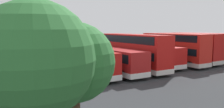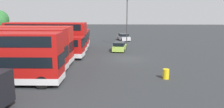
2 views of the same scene
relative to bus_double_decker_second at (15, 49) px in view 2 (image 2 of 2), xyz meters
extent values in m
plane|color=#2D3033|center=(7.04, -11.87, -2.45)|extent=(140.00, 140.00, 0.00)
cube|color=black|center=(-3.88, -5.73, -0.20)|extent=(2.25, 0.08, 1.10)
cylinder|color=black|center=(-2.77, -4.29, -1.90)|extent=(0.31, 1.10, 1.10)
cylinder|color=black|center=(-5.02, -4.31, -1.90)|extent=(0.31, 1.10, 1.10)
cube|color=#B71411|center=(0.00, 0.00, 0.00)|extent=(2.57, 10.44, 4.20)
cube|color=silver|center=(0.00, 0.00, -1.82)|extent=(2.61, 10.48, 0.55)
cube|color=black|center=(0.00, 0.00, -0.20)|extent=(2.63, 9.64, 0.90)
cube|color=black|center=(0.00, 0.00, 1.50)|extent=(2.63, 9.64, 0.90)
cube|color=black|center=(-0.01, -5.25, -0.20)|extent=(2.25, 0.06, 1.10)
cylinder|color=black|center=(1.12, -3.82, -1.90)|extent=(0.30, 1.10, 1.10)
cylinder|color=black|center=(-1.13, -3.81, -1.90)|extent=(0.30, 1.10, 1.10)
cube|color=red|center=(3.34, 0.24, 0.00)|extent=(2.68, 10.77, 4.20)
cube|color=silver|center=(3.34, 0.24, -1.82)|extent=(2.72, 10.81, 0.55)
cube|color=black|center=(3.34, 0.24, -0.20)|extent=(2.73, 9.97, 0.90)
cube|color=black|center=(3.34, 0.24, 1.50)|extent=(2.73, 9.97, 0.90)
cube|color=black|center=(3.28, -5.16, -0.20)|extent=(2.25, 0.09, 1.10)
cylinder|color=black|center=(4.42, -3.75, -1.90)|extent=(0.31, 1.10, 1.10)
cylinder|color=black|center=(2.17, -3.72, -1.90)|extent=(0.31, 1.10, 1.10)
cube|color=#B71411|center=(6.96, -0.61, -0.80)|extent=(2.89, 10.72, 2.60)
cube|color=silver|center=(6.96, -0.61, -1.82)|extent=(2.93, 10.76, 0.55)
cube|color=black|center=(6.96, -0.61, -0.20)|extent=(2.93, 9.92, 0.90)
cube|color=black|center=(6.79, -5.96, -0.20)|extent=(2.25, 0.13, 1.10)
cylinder|color=black|center=(7.96, -4.57, -1.90)|extent=(0.34, 1.11, 1.10)
cylinder|color=black|center=(5.71, -4.50, -1.90)|extent=(0.34, 1.11, 1.10)
cylinder|color=black|center=(8.21, 3.27, -1.90)|extent=(0.34, 1.11, 1.10)
cylinder|color=black|center=(5.96, 3.34, -1.90)|extent=(0.34, 1.11, 1.10)
cube|color=#B71411|center=(10.73, 0.18, 0.00)|extent=(2.92, 11.88, 4.20)
cube|color=silver|center=(10.73, 0.18, -1.82)|extent=(2.96, 11.93, 0.55)
cube|color=black|center=(10.73, 0.18, -0.20)|extent=(2.96, 11.09, 0.90)
cube|color=black|center=(10.73, 0.18, 1.50)|extent=(2.96, 11.09, 0.90)
cube|color=black|center=(10.54, -5.75, -0.20)|extent=(2.25, 0.13, 1.10)
cylinder|color=black|center=(11.71, -4.35, -1.90)|extent=(0.33, 1.11, 1.10)
cylinder|color=black|center=(9.46, -4.28, -1.90)|extent=(0.33, 1.11, 1.10)
cylinder|color=black|center=(11.99, 4.65, -1.90)|extent=(0.33, 1.11, 1.10)
cylinder|color=black|center=(9.75, 4.72, -1.90)|extent=(0.33, 1.11, 1.10)
cube|color=#A51919|center=(14.16, 0.22, -0.80)|extent=(2.65, 11.56, 2.60)
cube|color=silver|center=(14.16, 0.22, -1.82)|extent=(2.69, 11.60, 0.55)
cube|color=black|center=(14.16, 0.22, -0.20)|extent=(2.71, 10.76, 0.90)
cube|color=black|center=(14.10, -5.58, -0.20)|extent=(2.25, 0.08, 1.10)
cylinder|color=black|center=(15.24, -4.16, -1.90)|extent=(0.31, 1.10, 1.10)
cylinder|color=black|center=(12.99, -4.14, -1.90)|extent=(0.31, 1.10, 1.10)
cylinder|color=black|center=(15.32, 4.58, -1.90)|extent=(0.31, 1.10, 1.10)
cylinder|color=black|center=(13.07, 4.60, -1.90)|extent=(0.31, 1.10, 1.10)
cube|color=#B71411|center=(17.62, 0.21, -0.80)|extent=(2.70, 10.90, 2.60)
cube|color=silver|center=(17.62, 0.21, -1.82)|extent=(2.74, 10.94, 0.55)
cube|color=black|center=(17.62, 0.21, -0.20)|extent=(2.75, 10.10, 0.90)
cube|color=black|center=(17.69, -5.25, -0.20)|extent=(2.25, 0.09, 1.10)
cylinder|color=black|center=(18.80, -3.80, -1.90)|extent=(0.32, 1.10, 1.10)
cylinder|color=black|center=(16.55, -3.84, -1.90)|extent=(0.32, 1.10, 1.10)
cylinder|color=black|center=(18.68, 4.26, -1.90)|extent=(0.32, 1.10, 1.10)
cylinder|color=black|center=(16.43, 4.23, -1.90)|extent=(0.32, 1.10, 1.10)
cylinder|color=black|center=(-8.36, -2.59, -1.95)|extent=(0.37, 1.02, 1.00)
cube|color=#A5D14C|center=(12.95, -10.72, -1.92)|extent=(4.20, 2.30, 0.70)
cube|color=black|center=(12.75, -10.70, -1.29)|extent=(2.59, 1.94, 0.55)
cylinder|color=black|center=(14.44, -10.11, -2.13)|extent=(0.66, 0.30, 0.64)
cylinder|color=black|center=(14.24, -11.70, -2.13)|extent=(0.66, 0.30, 0.64)
cylinder|color=black|center=(11.66, -9.75, -2.13)|extent=(0.66, 0.30, 0.64)
cylinder|color=black|center=(11.46, -11.34, -2.13)|extent=(0.66, 0.30, 0.64)
cube|color=silver|center=(25.36, -11.61, -1.92)|extent=(4.53, 2.75, 0.70)
cube|color=black|center=(25.55, -11.56, -1.29)|extent=(2.85, 2.19, 0.55)
cylinder|color=black|center=(24.08, -12.74, -2.13)|extent=(0.67, 0.37, 0.64)
cylinder|color=black|center=(23.70, -11.19, -2.13)|extent=(0.67, 0.37, 0.64)
cylinder|color=black|center=(27.01, -12.03, -2.13)|extent=(0.67, 0.37, 0.64)
cylinder|color=black|center=(26.63, -10.47, -2.13)|extent=(0.67, 0.37, 0.64)
cylinder|color=#38383D|center=(17.07, -11.96, 1.53)|extent=(0.16, 0.16, 7.95)
cylinder|color=yellow|center=(-1.82, -15.11, -1.97)|extent=(0.60, 0.60, 0.95)
cylinder|color=#4C3823|center=(24.88, 14.52, -1.08)|extent=(0.36, 0.36, 2.74)
cylinder|color=#4C3823|center=(26.68, 15.37, -1.04)|extent=(0.36, 0.36, 2.81)
camera|label=1|loc=(28.60, 23.20, 2.85)|focal=36.58mm
camera|label=2|loc=(-23.14, -10.69, 4.07)|focal=37.21mm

